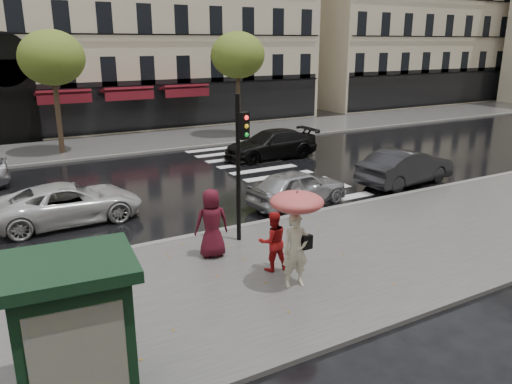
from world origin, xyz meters
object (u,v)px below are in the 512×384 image
traffic_light (240,155)px  newsstand (74,329)px  woman_umbrella (296,223)px  woman_red (273,241)px  car_silver (298,187)px  car_black (271,144)px  car_white (69,203)px  man_burgundy (212,223)px  car_darkgrey (406,167)px

traffic_light → newsstand: bearing=-139.5°
traffic_light → newsstand: traffic_light is taller
woman_umbrella → woman_red: woman_umbrella is taller
car_silver → car_black: bearing=-31.2°
traffic_light → car_white: traffic_light is taller
man_burgundy → car_silver: bearing=-138.1°
man_burgundy → car_darkgrey: (10.65, 3.06, -0.33)m
car_darkgrey → car_white: 13.80m
woman_umbrella → car_darkgrey: size_ratio=0.53×
man_burgundy → car_white: man_burgundy is taller
car_white → newsstand: bearing=169.3°
car_white → car_black: size_ratio=0.95×
woman_umbrella → car_darkgrey: woman_umbrella is taller
car_silver → car_darkgrey: bearing=-96.4°
woman_red → car_darkgrey: 10.70m
man_burgundy → car_silver: 5.76m
car_white → car_silver: bearing=-108.3°
car_black → newsstand: bearing=-41.1°
man_burgundy → car_white: (-2.96, 5.30, -0.43)m
car_silver → car_darkgrey: (5.73, 0.10, 0.08)m
woman_umbrella → man_burgundy: woman_umbrella is taller
car_darkgrey → car_white: car_darkgrey is taller
woman_umbrella → traffic_light: (0.20, 3.30, 1.04)m
woman_umbrella → car_silver: woman_umbrella is taller
traffic_light → car_silver: traffic_light is taller
man_burgundy → traffic_light: traffic_light is taller
car_black → car_silver: bearing=-24.1°
traffic_light → man_burgundy: bearing=-153.3°
man_burgundy → traffic_light: size_ratio=0.44×
car_white → woman_red: bearing=-151.8°
woman_umbrella → newsstand: size_ratio=0.99×
woman_red → man_burgundy: bearing=-48.6°
woman_umbrella → car_silver: size_ratio=0.61×
car_silver → car_black: size_ratio=0.79×
car_white → woman_umbrella: bearing=-155.1°
traffic_light → car_darkgrey: traffic_light is taller
newsstand → car_white: size_ratio=0.52×
man_burgundy → traffic_light: (1.25, 0.63, 1.71)m
woman_red → man_burgundy: man_burgundy is taller
man_burgundy → newsstand: (-4.45, -4.24, 0.32)m
man_burgundy → car_silver: size_ratio=0.48×
man_burgundy → woman_umbrella: bearing=122.5°
car_white → traffic_light: bearing=-139.7°
woman_umbrella → newsstand: newsstand is taller
traffic_light → car_silver: 4.84m
newsstand → car_silver: 11.84m
woman_umbrella → man_burgundy: (-1.05, 2.66, -0.67)m
car_silver → car_white: (-7.89, 2.33, -0.02)m
car_white → car_black: 12.24m
woman_umbrella → newsstand: (-5.50, -1.58, -0.35)m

